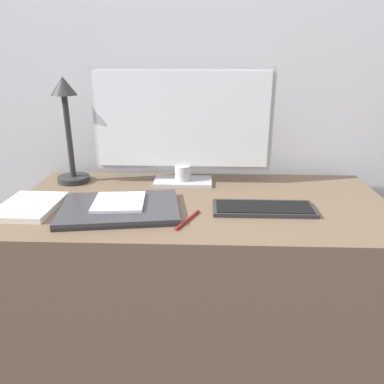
{
  "coord_description": "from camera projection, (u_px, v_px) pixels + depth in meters",
  "views": [
    {
      "loc": [
        0.01,
        -0.89,
        1.19
      ],
      "look_at": [
        -0.03,
        0.13,
        0.81
      ],
      "focal_mm": 35.0,
      "sensor_mm": 36.0,
      "label": 1
    }
  ],
  "objects": [
    {
      "name": "wall_back",
      "position": [
        204.0,
        50.0,
        1.37
      ],
      "size": [
        3.6,
        0.05,
        2.4
      ],
      "color": "silver",
      "rests_on": "ground_plane"
    },
    {
      "name": "desk",
      "position": [
        200.0,
        300.0,
        1.32
      ],
      "size": [
        1.18,
        0.58,
        0.75
      ],
      "color": "brown",
      "rests_on": "ground_plane"
    },
    {
      "name": "monitor",
      "position": [
        183.0,
        125.0,
        1.28
      ],
      "size": [
        0.62,
        0.11,
        0.4
      ],
      "color": "#B7B7BC",
      "rests_on": "desk"
    },
    {
      "name": "keyboard",
      "position": [
        264.0,
        208.0,
        1.11
      ],
      "size": [
        0.3,
        0.12,
        0.01
      ],
      "color": "#282828",
      "rests_on": "desk"
    },
    {
      "name": "laptop",
      "position": [
        120.0,
        208.0,
        1.11
      ],
      "size": [
        0.37,
        0.29,
        0.02
      ],
      "color": "#232328",
      "rests_on": "desk"
    },
    {
      "name": "ereader",
      "position": [
        119.0,
        202.0,
        1.11
      ],
      "size": [
        0.16,
        0.17,
        0.01
      ],
      "color": "white",
      "rests_on": "laptop"
    },
    {
      "name": "desk_lamp",
      "position": [
        67.0,
        122.0,
        1.3
      ],
      "size": [
        0.11,
        0.11,
        0.37
      ],
      "color": "#282828",
      "rests_on": "desk"
    },
    {
      "name": "notebook",
      "position": [
        29.0,
        206.0,
        1.12
      ],
      "size": [
        0.17,
        0.22,
        0.02
      ],
      "color": "silver",
      "rests_on": "desk"
    },
    {
      "name": "pen",
      "position": [
        188.0,
        220.0,
        1.04
      ],
      "size": [
        0.06,
        0.13,
        0.01
      ],
      "color": "maroon",
      "rests_on": "desk"
    }
  ]
}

